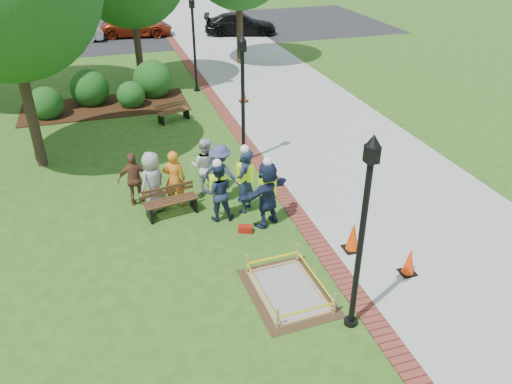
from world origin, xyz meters
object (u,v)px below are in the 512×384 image
object	(u,v)px
wet_concrete_pad	(288,285)
bench_near	(172,207)
lamp_near	(363,224)
cone_front	(409,262)
hivis_worker_a	(267,192)
hivis_worker_c	(218,190)
hivis_worker_b	(245,179)

from	to	relation	value
wet_concrete_pad	bench_near	bearing A→B (deg)	115.76
bench_near	lamp_near	world-z (taller)	lamp_near
cone_front	hivis_worker_a	distance (m)	3.99
hivis_worker_c	bench_near	bearing A→B (deg)	154.08
bench_near	cone_front	bearing A→B (deg)	-41.19
wet_concrete_pad	cone_front	distance (m)	2.94
wet_concrete_pad	hivis_worker_a	world-z (taller)	hivis_worker_a
lamp_near	hivis_worker_c	world-z (taller)	lamp_near
hivis_worker_a	hivis_worker_c	xyz separation A→B (m)	(-1.18, 0.64, -0.08)
lamp_near	hivis_worker_c	size ratio (longest dim) A/B	2.33
bench_near	hivis_worker_a	world-z (taller)	hivis_worker_a
hivis_worker_b	wet_concrete_pad	bearing A→B (deg)	-91.18
wet_concrete_pad	hivis_worker_a	xyz separation A→B (m)	(0.44, 2.84, 0.76)
hivis_worker_a	hivis_worker_c	world-z (taller)	hivis_worker_a
cone_front	hivis_worker_c	size ratio (longest dim) A/B	0.39
hivis_worker_b	hivis_worker_c	xyz separation A→B (m)	(-0.82, -0.21, -0.09)
wet_concrete_pad	cone_front	size ratio (longest dim) A/B	3.30
hivis_worker_a	hivis_worker_b	distance (m)	0.93
bench_near	hivis_worker_c	bearing A→B (deg)	-25.92
bench_near	hivis_worker_a	xyz separation A→B (m)	(2.41, -1.24, 0.73)
wet_concrete_pad	lamp_near	distance (m)	2.74
wet_concrete_pad	hivis_worker_c	bearing A→B (deg)	102.02
hivis_worker_a	hivis_worker_b	xyz separation A→B (m)	(-0.36, 0.85, 0.01)
bench_near	hivis_worker_c	size ratio (longest dim) A/B	0.85
cone_front	lamp_near	size ratio (longest dim) A/B	0.17
bench_near	cone_front	distance (m)	6.50
bench_near	cone_front	world-z (taller)	bench_near
hivis_worker_b	hivis_worker_a	bearing A→B (deg)	-66.86
hivis_worker_a	wet_concrete_pad	bearing A→B (deg)	-98.83
hivis_worker_a	hivis_worker_c	bearing A→B (deg)	151.46
wet_concrete_pad	lamp_near	world-z (taller)	lamp_near
lamp_near	hivis_worker_a	distance (m)	4.41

